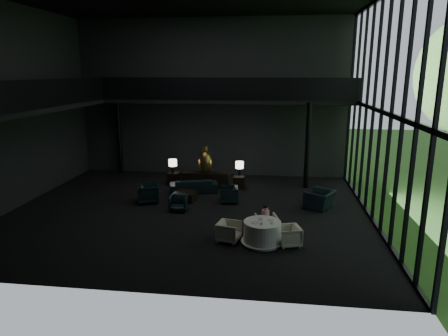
# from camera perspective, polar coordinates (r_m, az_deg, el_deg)

# --- Properties ---
(floor) EXTENTS (14.00, 12.00, 0.02)m
(floor) POSITION_cam_1_polar(r_m,az_deg,el_deg) (15.87, -5.01, -6.18)
(floor) COLOR black
(floor) RESTS_ON ground
(wall_back) EXTENTS (14.00, 0.04, 8.00)m
(wall_back) POSITION_cam_1_polar(r_m,az_deg,el_deg) (20.88, -1.74, 9.87)
(wall_back) COLOR black
(wall_back) RESTS_ON ground
(wall_front) EXTENTS (14.00, 0.04, 8.00)m
(wall_front) POSITION_cam_1_polar(r_m,az_deg,el_deg) (9.28, -13.33, 4.81)
(wall_front) COLOR black
(wall_front) RESTS_ON ground
(wall_left) EXTENTS (0.04, 12.00, 8.00)m
(wall_left) POSITION_cam_1_polar(r_m,az_deg,el_deg) (17.87, -28.03, 7.67)
(wall_left) COLOR black
(wall_left) RESTS_ON ground
(curtain_wall) EXTENTS (0.20, 12.00, 8.00)m
(curtain_wall) POSITION_cam_1_polar(r_m,az_deg,el_deg) (15.11, 21.61, 7.50)
(curtain_wall) COLOR black
(curtain_wall) RESTS_ON ground
(mezzanine_left) EXTENTS (2.00, 12.00, 0.25)m
(mezzanine_left) POSITION_cam_1_polar(r_m,az_deg,el_deg) (17.32, -25.29, 7.82)
(mezzanine_left) COLOR black
(mezzanine_left) RESTS_ON wall_left
(mezzanine_back) EXTENTS (12.00, 2.00, 0.25)m
(mezzanine_back) POSITION_cam_1_polar(r_m,az_deg,el_deg) (19.76, 0.71, 9.66)
(mezzanine_back) COLOR black
(mezzanine_back) RESTS_ON wall_back
(railing_left) EXTENTS (0.06, 12.00, 1.00)m
(railing_left) POSITION_cam_1_polar(r_m,az_deg,el_deg) (16.77, -22.57, 9.99)
(railing_left) COLOR black
(railing_left) RESTS_ON mezzanine_left
(railing_back) EXTENTS (12.00, 0.06, 1.00)m
(railing_back) POSITION_cam_1_polar(r_m,az_deg,el_deg) (18.74, 0.36, 11.28)
(railing_back) COLOR black
(railing_back) RESTS_ON mezzanine_back
(column_nw) EXTENTS (0.24, 0.24, 4.00)m
(column_nw) POSITION_cam_1_polar(r_m,az_deg,el_deg) (22.15, -14.75, 4.44)
(column_nw) COLOR black
(column_nw) RESTS_ON floor
(column_ne) EXTENTS (0.24, 0.24, 4.00)m
(column_ne) POSITION_cam_1_polar(r_m,az_deg,el_deg) (18.95, 11.85, 3.10)
(column_ne) COLOR black
(column_ne) RESTS_ON floor
(console) EXTENTS (2.22, 0.51, 0.71)m
(console) POSITION_cam_1_polar(r_m,az_deg,el_deg) (19.01, -2.66, -1.67)
(console) COLOR black
(console) RESTS_ON floor
(bronze_urn) EXTENTS (0.68, 0.68, 1.27)m
(bronze_urn) POSITION_cam_1_polar(r_m,az_deg,el_deg) (18.80, -2.69, 0.96)
(bronze_urn) COLOR #AA7D26
(bronze_urn) RESTS_ON console
(side_table_left) EXTENTS (0.56, 0.56, 0.61)m
(side_table_left) POSITION_cam_1_polar(r_m,az_deg,el_deg) (19.54, -7.19, -1.49)
(side_table_left) COLOR black
(side_table_left) RESTS_ON floor
(table_lamp_left) EXTENTS (0.39, 0.39, 0.66)m
(table_lamp_left) POSITION_cam_1_polar(r_m,az_deg,el_deg) (19.26, -7.33, 0.67)
(table_lamp_left) COLOR black
(table_lamp_left) RESTS_ON side_table_left
(side_table_right) EXTENTS (0.52, 0.52, 0.57)m
(side_table_right) POSITION_cam_1_polar(r_m,az_deg,el_deg) (18.83, 2.14, -2.04)
(side_table_right) COLOR black
(side_table_right) RESTS_ON floor
(table_lamp_right) EXTENTS (0.39, 0.39, 0.66)m
(table_lamp_right) POSITION_cam_1_polar(r_m,az_deg,el_deg) (18.86, 2.23, 0.36)
(table_lamp_right) COLOR black
(table_lamp_right) RESTS_ON side_table_right
(sofa) EXTENTS (2.32, 1.21, 0.87)m
(sofa) POSITION_cam_1_polar(r_m,az_deg,el_deg) (18.17, -4.38, -2.15)
(sofa) COLOR black
(sofa) RESTS_ON floor
(lounge_armchair_west) EXTENTS (1.14, 1.17, 0.96)m
(lounge_armchair_west) POSITION_cam_1_polar(r_m,az_deg,el_deg) (17.02, -10.77, -3.31)
(lounge_armchair_west) COLOR black
(lounge_armchair_west) RESTS_ON floor
(lounge_armchair_east) EXTENTS (0.76, 0.79, 0.74)m
(lounge_armchair_east) POSITION_cam_1_polar(r_m,az_deg,el_deg) (16.75, 0.71, -3.73)
(lounge_armchair_east) COLOR black
(lounge_armchair_east) RESTS_ON floor
(lounge_armchair_south) EXTENTS (0.61, 0.57, 0.61)m
(lounge_armchair_south) POSITION_cam_1_polar(r_m,az_deg,el_deg) (15.87, -6.50, -5.06)
(lounge_armchair_south) COLOR black
(lounge_armchair_south) RESTS_ON floor
(window_armchair) EXTENTS (1.22, 1.39, 1.02)m
(window_armchair) POSITION_cam_1_polar(r_m,az_deg,el_deg) (16.46, 13.52, -3.92)
(window_armchair) COLOR black
(window_armchair) RESTS_ON floor
(coffee_table) EXTENTS (0.96, 0.96, 0.39)m
(coffee_table) POSITION_cam_1_polar(r_m,az_deg,el_deg) (17.13, -5.59, -4.01)
(coffee_table) COLOR black
(coffee_table) RESTS_ON floor
(dining_table) EXTENTS (1.35, 1.35, 0.75)m
(dining_table) POSITION_cam_1_polar(r_m,az_deg,el_deg) (12.92, 5.47, -9.38)
(dining_table) COLOR white
(dining_table) RESTS_ON floor
(dining_chair_north) EXTENTS (0.76, 0.73, 0.64)m
(dining_chair_north) POSITION_cam_1_polar(r_m,az_deg,el_deg) (13.76, 6.08, -7.96)
(dining_chair_north) COLOR #C5B592
(dining_chair_north) RESTS_ON floor
(dining_chair_east) EXTENTS (0.73, 0.75, 0.64)m
(dining_chair_east) POSITION_cam_1_polar(r_m,az_deg,el_deg) (12.92, 9.24, -9.55)
(dining_chair_east) COLOR beige
(dining_chair_east) RESTS_ON floor
(dining_chair_west) EXTENTS (0.72, 0.75, 0.66)m
(dining_chair_west) POSITION_cam_1_polar(r_m,az_deg,el_deg) (13.07, 0.68, -9.05)
(dining_chair_west) COLOR #AAA088
(dining_chair_west) RESTS_ON floor
(child) EXTENTS (0.26, 0.26, 0.56)m
(child) POSITION_cam_1_polar(r_m,az_deg,el_deg) (13.61, 5.95, -6.38)
(child) COLOR #C7A0A9
(child) RESTS_ON dining_chair_north
(plate_a) EXTENTS (0.31, 0.31, 0.02)m
(plate_a) POSITION_cam_1_polar(r_m,az_deg,el_deg) (12.65, 4.49, -7.78)
(plate_a) COLOR white
(plate_a) RESTS_ON dining_table
(plate_b) EXTENTS (0.26, 0.26, 0.01)m
(plate_b) POSITION_cam_1_polar(r_m,az_deg,el_deg) (12.90, 6.74, -7.40)
(plate_b) COLOR white
(plate_b) RESTS_ON dining_table
(saucer) EXTENTS (0.17, 0.17, 0.01)m
(saucer) POSITION_cam_1_polar(r_m,az_deg,el_deg) (12.63, 6.88, -7.88)
(saucer) COLOR white
(saucer) RESTS_ON dining_table
(coffee_cup) EXTENTS (0.09, 0.09, 0.06)m
(coffee_cup) POSITION_cam_1_polar(r_m,az_deg,el_deg) (12.61, 6.90, -7.74)
(coffee_cup) COLOR white
(coffee_cup) RESTS_ON saucer
(cereal_bowl) EXTENTS (0.15, 0.15, 0.08)m
(cereal_bowl) POSITION_cam_1_polar(r_m,az_deg,el_deg) (12.90, 5.30, -7.22)
(cereal_bowl) COLOR white
(cereal_bowl) RESTS_ON dining_table
(cream_pot) EXTENTS (0.09, 0.09, 0.08)m
(cream_pot) POSITION_cam_1_polar(r_m,az_deg,el_deg) (12.50, 5.35, -7.91)
(cream_pot) COLOR #99999E
(cream_pot) RESTS_ON dining_table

